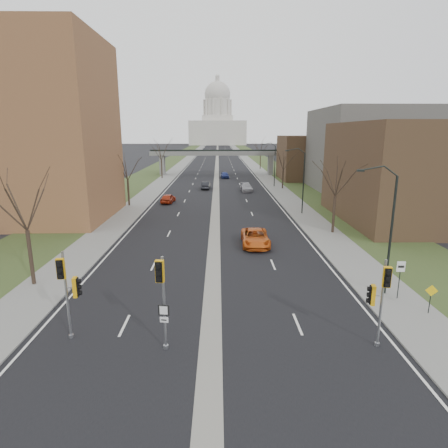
{
  "coord_description": "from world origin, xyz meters",
  "views": [
    {
      "loc": [
        0.43,
        -17.57,
        10.84
      ],
      "look_at": [
        0.86,
        10.24,
        3.98
      ],
      "focal_mm": 30.0,
      "sensor_mm": 36.0,
      "label": 1
    }
  ],
  "objects_px": {
    "signal_pole_right": "(380,292)",
    "speed_limit_sign": "(400,273)",
    "signal_pole_median": "(162,288)",
    "car_right_mid": "(246,187)",
    "warning_sign": "(431,295)",
    "signal_pole_left": "(68,284)",
    "car_left_near": "(168,198)",
    "car_right_near": "(255,238)",
    "car_right_far": "(225,175)",
    "car_left_far": "(206,185)"
  },
  "relations": [
    {
      "from": "speed_limit_sign",
      "to": "car_left_far",
      "type": "relative_size",
      "value": 0.59
    },
    {
      "from": "car_left_far",
      "to": "signal_pole_right",
      "type": "bearing_deg",
      "value": 103.91
    },
    {
      "from": "car_left_near",
      "to": "car_right_mid",
      "type": "relative_size",
      "value": 0.86
    },
    {
      "from": "warning_sign",
      "to": "car_right_far",
      "type": "height_order",
      "value": "warning_sign"
    },
    {
      "from": "signal_pole_median",
      "to": "car_right_near",
      "type": "height_order",
      "value": "signal_pole_median"
    },
    {
      "from": "speed_limit_sign",
      "to": "car_left_near",
      "type": "xyz_separation_m",
      "value": [
        -19.75,
        35.32,
        -1.17
      ]
    },
    {
      "from": "signal_pole_median",
      "to": "signal_pole_right",
      "type": "relative_size",
      "value": 1.05
    },
    {
      "from": "signal_pole_left",
      "to": "speed_limit_sign",
      "type": "bearing_deg",
      "value": 7.6
    },
    {
      "from": "car_left_near",
      "to": "car_left_far",
      "type": "relative_size",
      "value": 0.97
    },
    {
      "from": "car_left_near",
      "to": "car_right_near",
      "type": "xyz_separation_m",
      "value": [
        11.51,
        -22.87,
        0.06
      ]
    },
    {
      "from": "speed_limit_sign",
      "to": "car_left_far",
      "type": "bearing_deg",
      "value": 107.23
    },
    {
      "from": "warning_sign",
      "to": "car_right_far",
      "type": "relative_size",
      "value": 0.41
    },
    {
      "from": "speed_limit_sign",
      "to": "car_right_far",
      "type": "relative_size",
      "value": 0.57
    },
    {
      "from": "signal_pole_right",
      "to": "car_left_far",
      "type": "height_order",
      "value": "signal_pole_right"
    },
    {
      "from": "car_right_near",
      "to": "signal_pole_right",
      "type": "bearing_deg",
      "value": -75.28
    },
    {
      "from": "signal_pole_left",
      "to": "car_right_near",
      "type": "xyz_separation_m",
      "value": [
        11.41,
        17.02,
        -2.42
      ]
    },
    {
      "from": "signal_pole_left",
      "to": "car_left_near",
      "type": "height_order",
      "value": "signal_pole_left"
    },
    {
      "from": "signal_pole_left",
      "to": "car_left_near",
      "type": "relative_size",
      "value": 1.15
    },
    {
      "from": "car_right_near",
      "to": "car_right_mid",
      "type": "xyz_separation_m",
      "value": [
        1.66,
        34.6,
        -0.07
      ]
    },
    {
      "from": "car_right_mid",
      "to": "car_right_near",
      "type": "bearing_deg",
      "value": -95.58
    },
    {
      "from": "car_right_far",
      "to": "car_right_near",
      "type": "bearing_deg",
      "value": -92.83
    },
    {
      "from": "car_right_far",
      "to": "signal_pole_left",
      "type": "bearing_deg",
      "value": -102.34
    },
    {
      "from": "warning_sign",
      "to": "car_left_near",
      "type": "distance_m",
      "value": 42.77
    },
    {
      "from": "signal_pole_median",
      "to": "car_left_far",
      "type": "height_order",
      "value": "signal_pole_median"
    },
    {
      "from": "car_right_mid",
      "to": "car_right_far",
      "type": "relative_size",
      "value": 1.1
    },
    {
      "from": "warning_sign",
      "to": "speed_limit_sign",
      "type": "bearing_deg",
      "value": 126.78
    },
    {
      "from": "signal_pole_right",
      "to": "car_right_near",
      "type": "height_order",
      "value": "signal_pole_right"
    },
    {
      "from": "signal_pole_median",
      "to": "car_right_near",
      "type": "distance_m",
      "value": 19.51
    },
    {
      "from": "signal_pole_right",
      "to": "car_right_far",
      "type": "xyz_separation_m",
      "value": [
        -6.48,
        73.27,
        -2.33
      ]
    },
    {
      "from": "signal_pole_median",
      "to": "signal_pole_right",
      "type": "height_order",
      "value": "signal_pole_median"
    },
    {
      "from": "car_right_mid",
      "to": "car_left_near",
      "type": "bearing_deg",
      "value": -141.15
    },
    {
      "from": "signal_pole_right",
      "to": "speed_limit_sign",
      "type": "bearing_deg",
      "value": 65.93
    },
    {
      "from": "car_right_near",
      "to": "car_left_far",
      "type": "bearing_deg",
      "value": 100.08
    },
    {
      "from": "car_right_far",
      "to": "signal_pole_right",
      "type": "bearing_deg",
      "value": -89.9
    },
    {
      "from": "signal_pole_left",
      "to": "speed_limit_sign",
      "type": "xyz_separation_m",
      "value": [
        19.65,
        4.58,
        -1.31
      ]
    },
    {
      "from": "signal_pole_median",
      "to": "car_right_mid",
      "type": "distance_m",
      "value": 53.52
    },
    {
      "from": "car_right_mid",
      "to": "car_right_far",
      "type": "xyz_separation_m",
      "value": [
        -3.7,
        20.64,
        0.05
      ]
    },
    {
      "from": "warning_sign",
      "to": "signal_pole_median",
      "type": "bearing_deg",
      "value": -153.37
    },
    {
      "from": "car_left_near",
      "to": "car_left_far",
      "type": "height_order",
      "value": "car_left_near"
    },
    {
      "from": "signal_pole_median",
      "to": "signal_pole_right",
      "type": "bearing_deg",
      "value": 9.51
    },
    {
      "from": "signal_pole_median",
      "to": "car_left_near",
      "type": "distance_m",
      "value": 41.53
    },
    {
      "from": "warning_sign",
      "to": "car_right_mid",
      "type": "xyz_separation_m",
      "value": [
        -7.5,
        49.17,
        -0.6
      ]
    },
    {
      "from": "car_left_near",
      "to": "car_right_near",
      "type": "bearing_deg",
      "value": 123.14
    },
    {
      "from": "car_right_near",
      "to": "signal_pole_left",
      "type": "bearing_deg",
      "value": -122.94
    },
    {
      "from": "car_right_mid",
      "to": "car_left_far",
      "type": "bearing_deg",
      "value": 157.31
    },
    {
      "from": "car_right_mid",
      "to": "car_right_far",
      "type": "distance_m",
      "value": 20.97
    },
    {
      "from": "signal_pole_left",
      "to": "speed_limit_sign",
      "type": "relative_size",
      "value": 1.9
    },
    {
      "from": "speed_limit_sign",
      "to": "warning_sign",
      "type": "bearing_deg",
      "value": -65.31
    },
    {
      "from": "speed_limit_sign",
      "to": "car_right_far",
      "type": "distance_m",
      "value": 68.47
    },
    {
      "from": "signal_pole_right",
      "to": "car_left_far",
      "type": "bearing_deg",
      "value": 110.9
    }
  ]
}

